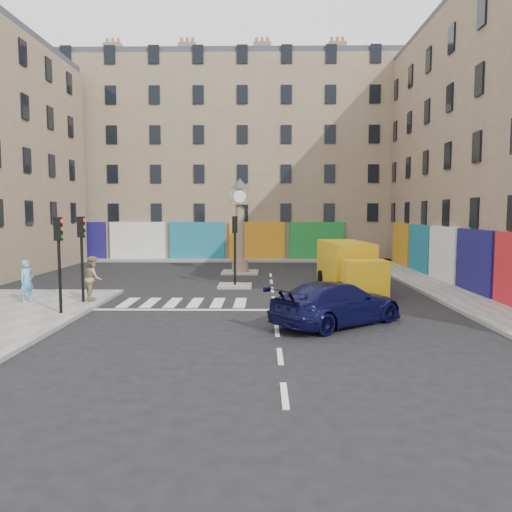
{
  "coord_description": "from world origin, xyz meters",
  "views": [
    {
      "loc": [
        -0.48,
        -18.69,
        4.05
      ],
      "look_at": [
        -0.81,
        4.39,
        2.0
      ],
      "focal_mm": 35.0,
      "sensor_mm": 36.0,
      "label": 1
    }
  ],
  "objects_px": {
    "traffic_light_left_near": "(59,249)",
    "pedestrian_blue": "(27,281)",
    "traffic_light_left_far": "(82,245)",
    "traffic_light_island": "(235,239)",
    "yellow_van": "(348,267)",
    "navy_sedan": "(337,303)",
    "pedestrian_tan": "(93,278)",
    "clock_pillar": "(240,219)"
  },
  "relations": [
    {
      "from": "traffic_light_island",
      "to": "yellow_van",
      "type": "distance_m",
      "value": 6.17
    },
    {
      "from": "traffic_light_island",
      "to": "yellow_van",
      "type": "height_order",
      "value": "traffic_light_island"
    },
    {
      "from": "traffic_light_left_near",
      "to": "pedestrian_blue",
      "type": "distance_m",
      "value": 3.68
    },
    {
      "from": "traffic_light_left_far",
      "to": "traffic_light_island",
      "type": "xyz_separation_m",
      "value": [
        6.3,
        5.4,
        -0.03
      ]
    },
    {
      "from": "navy_sedan",
      "to": "pedestrian_tan",
      "type": "height_order",
      "value": "pedestrian_tan"
    },
    {
      "from": "traffic_light_left_near",
      "to": "clock_pillar",
      "type": "bearing_deg",
      "value": 65.45
    },
    {
      "from": "clock_pillar",
      "to": "pedestrian_blue",
      "type": "xyz_separation_m",
      "value": [
        -8.69,
        -11.47,
        -2.49
      ]
    },
    {
      "from": "traffic_light_left_near",
      "to": "clock_pillar",
      "type": "relative_size",
      "value": 0.61
    },
    {
      "from": "clock_pillar",
      "to": "yellow_van",
      "type": "distance_m",
      "value": 9.46
    },
    {
      "from": "yellow_van",
      "to": "pedestrian_blue",
      "type": "bearing_deg",
      "value": -167.75
    },
    {
      "from": "clock_pillar",
      "to": "yellow_van",
      "type": "height_order",
      "value": "clock_pillar"
    },
    {
      "from": "pedestrian_blue",
      "to": "traffic_light_left_far",
      "type": "bearing_deg",
      "value": -60.28
    },
    {
      "from": "traffic_light_island",
      "to": "pedestrian_tan",
      "type": "bearing_deg",
      "value": -140.54
    },
    {
      "from": "traffic_light_left_near",
      "to": "traffic_light_left_far",
      "type": "xyz_separation_m",
      "value": [
        0.0,
        2.4,
        0.0
      ]
    },
    {
      "from": "clock_pillar",
      "to": "pedestrian_tan",
      "type": "bearing_deg",
      "value": -118.76
    },
    {
      "from": "traffic_light_left_far",
      "to": "navy_sedan",
      "type": "distance_m",
      "value": 11.24
    },
    {
      "from": "yellow_van",
      "to": "pedestrian_blue",
      "type": "xyz_separation_m",
      "value": [
        -14.62,
        -4.47,
        -0.17
      ]
    },
    {
      "from": "yellow_van",
      "to": "traffic_light_island",
      "type": "bearing_deg",
      "value": 165.66
    },
    {
      "from": "traffic_light_left_far",
      "to": "clock_pillar",
      "type": "relative_size",
      "value": 0.61
    },
    {
      "from": "traffic_light_island",
      "to": "yellow_van",
      "type": "xyz_separation_m",
      "value": [
        5.93,
        -1.0,
        -1.36
      ]
    },
    {
      "from": "traffic_light_left_near",
      "to": "clock_pillar",
      "type": "height_order",
      "value": "clock_pillar"
    },
    {
      "from": "traffic_light_left_near",
      "to": "traffic_light_left_far",
      "type": "height_order",
      "value": "same"
    },
    {
      "from": "traffic_light_island",
      "to": "navy_sedan",
      "type": "bearing_deg",
      "value": -65.08
    },
    {
      "from": "traffic_light_left_near",
      "to": "yellow_van",
      "type": "bearing_deg",
      "value": 29.07
    },
    {
      "from": "yellow_van",
      "to": "clock_pillar",
      "type": "bearing_deg",
      "value": 125.53
    },
    {
      "from": "clock_pillar",
      "to": "navy_sedan",
      "type": "xyz_separation_m",
      "value": [
        4.18,
        -15.0,
        -2.77
      ]
    },
    {
      "from": "pedestrian_tan",
      "to": "clock_pillar",
      "type": "bearing_deg",
      "value": -46.79
    },
    {
      "from": "traffic_light_left_far",
      "to": "yellow_van",
      "type": "xyz_separation_m",
      "value": [
        12.23,
        4.4,
        -1.39
      ]
    },
    {
      "from": "traffic_light_left_far",
      "to": "pedestrian_blue",
      "type": "bearing_deg",
      "value": -178.25
    },
    {
      "from": "navy_sedan",
      "to": "yellow_van",
      "type": "height_order",
      "value": "yellow_van"
    },
    {
      "from": "traffic_light_left_far",
      "to": "navy_sedan",
      "type": "xyz_separation_m",
      "value": [
        10.48,
        -3.61,
        -1.84
      ]
    },
    {
      "from": "yellow_van",
      "to": "pedestrian_tan",
      "type": "distance_m",
      "value": 12.56
    },
    {
      "from": "traffic_light_island",
      "to": "navy_sedan",
      "type": "distance_m",
      "value": 10.09
    },
    {
      "from": "traffic_light_left_near",
      "to": "yellow_van",
      "type": "distance_m",
      "value": 14.06
    },
    {
      "from": "traffic_light_left_near",
      "to": "clock_pillar",
      "type": "distance_m",
      "value": 15.19
    },
    {
      "from": "traffic_light_left_far",
      "to": "pedestrian_tan",
      "type": "distance_m",
      "value": 1.59
    },
    {
      "from": "traffic_light_left_far",
      "to": "pedestrian_blue",
      "type": "height_order",
      "value": "traffic_light_left_far"
    },
    {
      "from": "clock_pillar",
      "to": "pedestrian_tan",
      "type": "xyz_separation_m",
      "value": [
        -6.0,
        -10.93,
        -2.42
      ]
    },
    {
      "from": "traffic_light_island",
      "to": "pedestrian_tan",
      "type": "height_order",
      "value": "traffic_light_island"
    },
    {
      "from": "pedestrian_tan",
      "to": "traffic_light_left_far",
      "type": "bearing_deg",
      "value": 128.92
    },
    {
      "from": "pedestrian_blue",
      "to": "pedestrian_tan",
      "type": "bearing_deg",
      "value": -50.8
    },
    {
      "from": "pedestrian_blue",
      "to": "yellow_van",
      "type": "bearing_deg",
      "value": -45.02
    }
  ]
}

